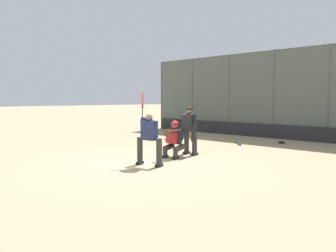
{
  "coord_description": "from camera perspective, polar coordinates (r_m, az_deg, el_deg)",
  "views": [
    {
      "loc": [
        -7.17,
        6.51,
        1.89
      ],
      "look_at": [
        -0.14,
        -1.0,
        1.05
      ],
      "focal_mm": 35.0,
      "sensor_mm": 36.0,
      "label": 1
    }
  ],
  "objects": [
    {
      "name": "ground_plane",
      "position": [
        9.87,
        -4.61,
        -6.39
      ],
      "size": [
        160.0,
        160.0,
        0.0
      ],
      "primitive_type": "plane",
      "color": "tan"
    },
    {
      "name": "home_plate_marker",
      "position": [
        9.87,
        -4.61,
        -6.35
      ],
      "size": [
        0.43,
        0.43,
        0.01
      ],
      "primitive_type": "cube",
      "color": "white",
      "rests_on": "ground_plane"
    },
    {
      "name": "backstop_fence",
      "position": [
        16.78,
        17.88,
        5.59
      ],
      "size": [
        15.28,
        0.08,
        4.27
      ],
      "color": "#515651",
      "rests_on": "ground_plane"
    },
    {
      "name": "padding_wall",
      "position": [
        16.76,
        17.57,
        -0.88
      ],
      "size": [
        14.9,
        0.18,
        0.66
      ],
      "primitive_type": "cube",
      "color": "#28282D",
      "rests_on": "ground_plane"
    },
    {
      "name": "bleachers_beyond",
      "position": [
        18.46,
        23.3,
        -0.39
      ],
      "size": [
        10.64,
        1.95,
        1.16
      ],
      "color": "slate",
      "rests_on": "ground_plane"
    },
    {
      "name": "batter_at_plate",
      "position": [
        9.32,
        -3.32,
        -1.99
      ],
      "size": [
        1.05,
        0.57,
        2.08
      ],
      "rotation": [
        0.0,
        0.0,
        0.2
      ],
      "color": "#333333",
      "rests_on": "ground_plane"
    },
    {
      "name": "catcher_behind_plate",
      "position": [
        10.58,
        0.93,
        -2.21
      ],
      "size": [
        0.66,
        0.77,
        1.2
      ],
      "rotation": [
        0.0,
        0.0,
        0.12
      ],
      "color": "#333333",
      "rests_on": "ground_plane"
    },
    {
      "name": "umpire_home",
      "position": [
        11.14,
        3.8,
        -0.65
      ],
      "size": [
        0.65,
        0.43,
        1.61
      ],
      "rotation": [
        0.0,
        0.0,
        -0.08
      ],
      "color": "#333333",
      "rests_on": "ground_plane"
    },
    {
      "name": "spare_bat_near_backstop",
      "position": [
        13.98,
        12.21,
        -3.07
      ],
      "size": [
        0.65,
        0.64,
        0.07
      ],
      "rotation": [
        0.0,
        0.0,
        2.37
      ],
      "color": "black",
      "rests_on": "ground_plane"
    },
    {
      "name": "fielding_glove_on_dirt",
      "position": [
        14.81,
        19.19,
        -2.72
      ],
      "size": [
        0.29,
        0.22,
        0.1
      ],
      "color": "black",
      "rests_on": "ground_plane"
    }
  ]
}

